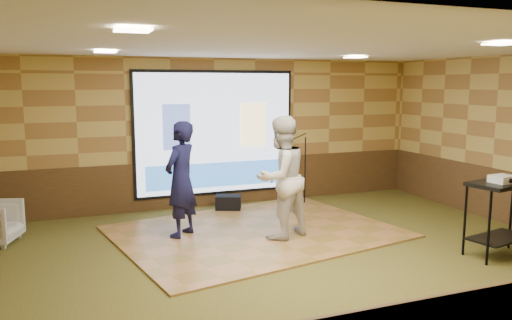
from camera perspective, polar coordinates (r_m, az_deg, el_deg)
name	(u,v)px	position (r m, az deg, el deg)	size (l,w,h in m)	color
ground	(284,259)	(7.29, 3.24, -11.27)	(9.00, 9.00, 0.00)	#363C1B
room_shell	(285,113)	(6.86, 3.39, 5.40)	(9.04, 7.04, 3.02)	tan
wainscot_back	(216,182)	(10.32, -4.63, -2.57)	(9.00, 0.04, 0.95)	#462D17
projector_screen	(216,134)	(10.13, -4.63, 2.94)	(3.32, 0.06, 2.52)	black
downlight_nw	(105,52)	(8.08, -16.83, 11.76)	(0.32, 0.32, 0.02)	beige
downlight_ne	(355,57)	(9.49, 11.29, 11.45)	(0.32, 0.32, 0.02)	beige
downlight_sw	(133,30)	(4.81, -13.89, 14.21)	(0.32, 0.32, 0.02)	beige
downlight_se	(501,44)	(6.92, 26.24, 11.83)	(0.32, 0.32, 0.02)	beige
dance_floor	(256,232)	(8.51, -0.05, -8.18)	(4.44, 3.39, 0.03)	#A7703D
player_left	(181,179)	(8.11, -8.58, -2.20)	(0.68, 0.45, 1.87)	#121339
player_right	(281,178)	(7.95, 2.87, -2.02)	(0.95, 0.74, 1.96)	silver
av_table	(502,202)	(8.00, 26.29, -4.34)	(1.05, 0.56, 1.11)	black
projector	(502,179)	(7.83, 26.34, -1.96)	(0.31, 0.26, 0.10)	silver
mic_stand	(302,181)	(10.40, 5.32, -2.39)	(0.59, 0.24, 1.52)	black
duffel_bag	(228,203)	(9.92, -3.17, -4.93)	(0.49, 0.33, 0.30)	black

